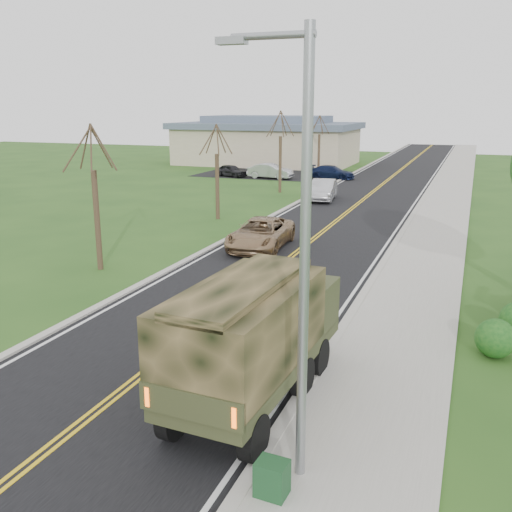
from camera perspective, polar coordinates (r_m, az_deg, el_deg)
The scene contains 18 objects.
ground at distance 13.85m, azimuth -15.92°, elevation -14.95°, with size 160.00×160.00×0.00m, color #244818.
road at distance 50.48m, azimuth 12.22°, elevation 6.76°, with size 8.00×120.00×0.01m, color black.
curb_right at distance 50.02m, azimuth 16.94°, elevation 6.45°, with size 0.30×120.00×0.12m, color #9E998E.
sidewalk_right at distance 49.94m, azimuth 18.95°, elevation 6.26°, with size 3.20×120.00×0.10m, color #9E998E.
curb_left at distance 51.26m, azimuth 7.61°, elevation 7.13°, with size 0.30×120.00×0.10m, color #9E998E.
street_light at distance 9.62m, azimuth 4.34°, elevation 0.89°, with size 1.65×0.22×8.00m.
bare_tree_a at distance 24.64m, azimuth -15.69°, elevation 4.61°, with size 1.93×2.26×6.08m.
bare_tree_b at distance 34.92m, azimuth -3.90°, elevation 7.72°, with size 1.83×2.14×5.73m.
bare_tree_c at distance 46.00m, azimuth 2.44°, elevation 9.80°, with size 2.04×2.39×6.42m.
bare_tree_d at distance 57.49m, azimuth 6.31°, elevation 10.49°, with size 1.88×2.20×5.91m.
commercial_building at distance 69.65m, azimuth 1.16°, elevation 11.41°, with size 25.50×21.50×5.65m.
military_truck at distance 13.09m, azimuth -0.14°, elevation -7.48°, with size 2.50×6.34×3.10m.
suv_champagne at distance 27.77m, azimuth 0.48°, elevation 2.25°, with size 2.40×5.21×1.45m, color #947653.
sedan_silver at distance 42.55m, azimuth 6.74°, elevation 6.58°, with size 1.61×4.63×1.53m, color silver.
utility_box_far at distance 10.71m, azimuth 1.61°, elevation -21.33°, with size 0.55×0.45×0.65m, color #174020.
lot_car_dark at distance 56.70m, azimuth -2.50°, elevation 8.53°, with size 1.42×3.53×1.20m, color black.
lot_car_silver at distance 55.18m, azimuth 1.45°, elevation 8.49°, with size 1.53×4.38×1.44m, color #ADADB2.
lot_car_navy at distance 55.42m, azimuth 7.59°, elevation 8.30°, with size 1.78×4.38×1.27m, color #0E1734.
Camera 1 is at (7.54, -9.46, 6.73)m, focal length 40.00 mm.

